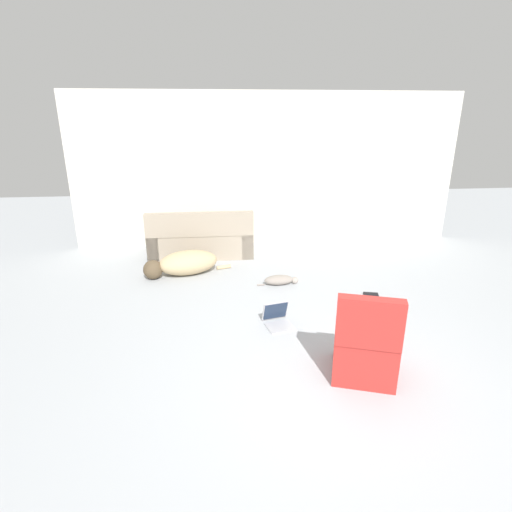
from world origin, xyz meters
The scene contains 8 objects.
ground_plane centered at (0.00, 0.00, 0.00)m, with size 20.00×20.00×0.00m, color #ADB2B7.
wall_back centered at (0.00, 4.69, 1.39)m, with size 7.18×0.06×2.78m.
couch centered at (-1.28, 4.07, 0.28)m, with size 1.80×0.84×0.84m.
dog centered at (-1.53, 3.14, 0.18)m, with size 1.38×0.73×0.38m.
cat centered at (-0.10, 2.59, 0.07)m, with size 0.62×0.21×0.14m.
laptop_open centered at (-0.33, 1.43, 0.08)m, with size 0.38×0.40×0.26m.
book_black centered at (1.08, 2.05, 0.01)m, with size 0.23×0.21×0.02m.
side_chair centered at (0.33, 0.35, 0.30)m, with size 0.72×0.72×0.90m.
Camera 1 is at (-1.02, -2.76, 2.36)m, focal length 28.00 mm.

